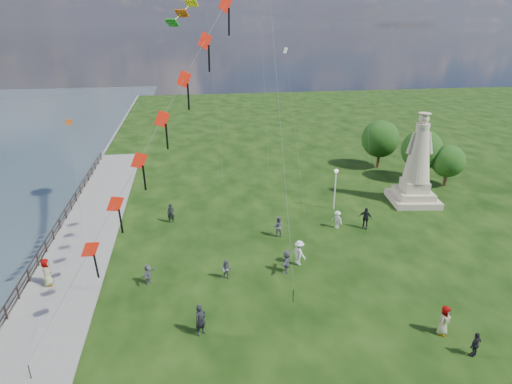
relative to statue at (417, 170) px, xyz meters
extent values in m
cube|color=slate|center=(-32.33, -6.80, -3.47)|extent=(0.30, 160.00, 0.60)
cube|color=slate|center=(-29.83, -8.80, -3.22)|extent=(5.00, 60.00, 0.10)
cylinder|color=black|center=(-32.13, -12.80, -2.77)|extent=(0.11, 0.11, 1.00)
cylinder|color=black|center=(-32.13, -10.80, -2.77)|extent=(0.11, 0.11, 1.00)
cylinder|color=black|center=(-32.13, -8.80, -2.77)|extent=(0.11, 0.11, 1.00)
cylinder|color=black|center=(-32.13, -6.80, -2.77)|extent=(0.11, 0.11, 1.00)
cylinder|color=black|center=(-32.13, -4.80, -2.77)|extent=(0.11, 0.11, 1.00)
cylinder|color=black|center=(-32.13, -2.80, -2.77)|extent=(0.11, 0.11, 1.00)
cylinder|color=black|center=(-32.13, -0.80, -2.77)|extent=(0.11, 0.11, 1.00)
cylinder|color=black|center=(-32.13, 1.20, -2.77)|extent=(0.11, 0.11, 1.00)
cylinder|color=black|center=(-32.13, 3.20, -2.77)|extent=(0.11, 0.11, 1.00)
cylinder|color=black|center=(-32.13, 5.20, -2.77)|extent=(0.11, 0.11, 1.00)
cylinder|color=black|center=(-32.13, 7.20, -2.77)|extent=(0.11, 0.11, 1.00)
cylinder|color=black|center=(-32.13, 9.20, -2.77)|extent=(0.11, 0.11, 1.00)
cylinder|color=black|center=(-32.13, 11.20, -2.77)|extent=(0.11, 0.11, 1.00)
cylinder|color=black|center=(-32.13, 13.20, -2.77)|extent=(0.11, 0.11, 1.00)
cylinder|color=black|center=(-32.13, 15.20, -2.77)|extent=(0.11, 0.11, 1.00)
cylinder|color=black|center=(-32.13, 17.20, -2.77)|extent=(0.11, 0.11, 1.00)
cylinder|color=black|center=(-32.13, 19.20, -2.77)|extent=(0.11, 0.11, 1.00)
cube|color=black|center=(-32.13, -6.80, -2.29)|extent=(0.06, 52.00, 0.06)
cube|color=black|center=(-32.13, -6.80, -2.72)|extent=(0.06, 52.00, 0.06)
cube|color=#B8B18B|center=(0.00, 0.00, -2.97)|extent=(4.83, 4.83, 0.61)
cube|color=#B8B18B|center=(0.00, 0.00, -2.36)|extent=(3.68, 3.68, 0.61)
cube|color=#B8B18B|center=(0.00, 0.00, -1.55)|extent=(2.53, 2.53, 1.01)
cylinder|color=#B8B18B|center=(0.00, 0.00, 4.23)|extent=(1.38, 1.38, 0.41)
sphere|color=#B8B18B|center=(0.00, 0.00, 4.85)|extent=(0.93, 0.93, 0.93)
cylinder|color=#B8B18B|center=(0.00, 0.00, 5.34)|extent=(1.11, 1.11, 0.10)
cylinder|color=silver|center=(-8.11, -0.42, -1.45)|extent=(0.11, 0.11, 3.64)
sphere|color=white|center=(-8.11, -0.42, 0.47)|extent=(0.36, 0.36, 0.36)
cylinder|color=#382314|center=(3.62, 5.62, -2.19)|extent=(0.36, 0.36, 2.16)
sphere|color=#173B10|center=(3.62, 5.62, 0.24)|extent=(4.32, 4.32, 4.32)
cylinder|color=#382314|center=(5.58, 3.62, -2.42)|extent=(0.36, 0.36, 1.70)
sphere|color=#173B10|center=(5.58, 3.62, -0.51)|extent=(3.40, 3.40, 3.40)
cylinder|color=#382314|center=(1.22, 10.73, -2.19)|extent=(0.36, 0.36, 2.17)
sphere|color=#173B10|center=(1.22, 10.73, 0.26)|extent=(4.35, 4.35, 4.35)
imported|color=black|center=(-21.08, -15.81, -2.33)|extent=(0.83, 0.77, 1.90)
imported|color=#595960|center=(-19.13, -10.52, -2.54)|extent=(0.82, 0.67, 1.46)
imported|color=silver|center=(-13.83, -9.44, -2.35)|extent=(1.11, 1.34, 1.85)
imported|color=black|center=(-7.22, -19.80, -2.55)|extent=(0.95, 0.72, 1.44)
imported|color=#595960|center=(-7.86, -17.96, -2.38)|extent=(1.02, 0.91, 1.78)
imported|color=#595960|center=(-24.28, -10.20, -2.55)|extent=(1.02, 1.46, 1.45)
imported|color=black|center=(-22.97, -0.90, -2.41)|extent=(0.65, 0.45, 1.72)
imported|color=#595960|center=(-14.39, -4.90, -2.41)|extent=(0.91, 0.64, 1.73)
imported|color=silver|center=(-9.17, -4.25, -2.50)|extent=(1.00, 1.12, 1.55)
imported|color=black|center=(-6.86, -4.70, -2.33)|extent=(1.22, 1.14, 1.89)
imported|color=#595960|center=(-30.73, -9.48, -2.31)|extent=(0.60, 0.95, 1.92)
imported|color=#595960|center=(-14.95, -10.29, -2.44)|extent=(1.14, 1.67, 1.66)
cylinder|color=black|center=(-29.33, -17.80, -2.82)|extent=(0.06, 0.06, 0.90)
cube|color=red|center=(-26.33, -15.28, 2.24)|extent=(0.87, 0.64, 1.03)
cube|color=black|center=(-26.15, -15.38, 1.29)|extent=(0.10, 0.28, 1.48)
cube|color=red|center=(-25.05, -14.20, 4.17)|extent=(0.87, 0.64, 1.03)
cube|color=black|center=(-24.87, -14.30, 3.22)|extent=(0.10, 0.28, 1.48)
cube|color=red|center=(-23.76, -13.12, 6.11)|extent=(0.87, 0.64, 1.03)
cube|color=black|center=(-23.58, -13.22, 5.16)|extent=(0.10, 0.28, 1.48)
cube|color=red|center=(-22.47, -12.04, 8.04)|extent=(0.87, 0.64, 1.03)
cube|color=black|center=(-22.29, -12.14, 7.09)|extent=(0.10, 0.28, 1.48)
cube|color=red|center=(-21.19, -10.96, 9.98)|extent=(0.87, 0.64, 1.03)
cube|color=black|center=(-21.01, -11.06, 9.03)|extent=(0.10, 0.28, 1.48)
cube|color=red|center=(-19.90, -9.88, 11.91)|extent=(0.87, 0.64, 1.03)
cube|color=black|center=(-19.72, -9.98, 10.96)|extent=(0.10, 0.28, 1.48)
cube|color=red|center=(-18.61, -8.80, 13.84)|extent=(0.87, 0.64, 1.03)
cube|color=black|center=(-18.43, -8.90, 12.89)|extent=(0.10, 0.28, 1.48)
cylinder|color=black|center=(-15.33, -13.80, -2.82)|extent=(0.06, 0.06, 0.90)
cube|color=#F1F614|center=(-20.68, -14.87, 13.62)|extent=(0.64, 0.68, 0.29)
cube|color=#DF4C0E|center=(-21.11, -15.39, 13.20)|extent=(0.62, 0.67, 0.30)
cube|color=#1A8F21|center=(-21.54, -15.90, 12.82)|extent=(0.60, 0.66, 0.31)
cube|color=silver|center=(-12.04, 4.00, 10.62)|extent=(0.51, 0.39, 0.57)
cylinder|color=#595959|center=(-11.54, 1.50, 3.70)|extent=(1.02, 5.02, 13.85)
cylinder|color=#595959|center=(-2.79, 7.12, 7.66)|extent=(1.02, 5.02, 21.77)
cylinder|color=#595959|center=(-18.09, 10.56, 6.77)|extent=(1.02, 5.02, 19.99)
cube|color=#DF4C0E|center=(-31.01, 2.66, 5.06)|extent=(0.51, 0.39, 0.57)
cylinder|color=#595959|center=(-30.51, 0.16, 0.92)|extent=(1.02, 5.01, 8.29)
cylinder|color=#595959|center=(-14.06, 4.99, 12.38)|extent=(1.02, 5.02, 31.21)
cylinder|color=#595959|center=(-1.78, 2.86, 7.17)|extent=(1.02, 5.02, 20.79)
camera|label=1|loc=(-21.21, -35.28, 12.73)|focal=30.00mm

